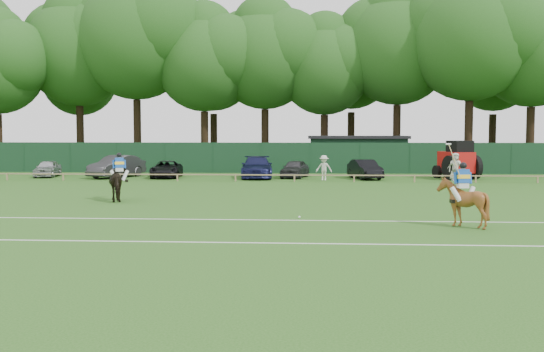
# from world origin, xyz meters

# --- Properties ---
(ground) EXTENTS (160.00, 160.00, 0.00)m
(ground) POSITION_xyz_m (0.00, 0.00, 0.00)
(ground) COLOR #1E4C14
(ground) RESTS_ON ground
(horse_dark) EXTENTS (1.75, 2.35, 1.80)m
(horse_dark) POSITION_xyz_m (-7.05, 5.30, 0.90)
(horse_dark) COLOR black
(horse_dark) RESTS_ON ground
(horse_chestnut) EXTENTS (1.58, 1.73, 1.72)m
(horse_chestnut) POSITION_xyz_m (7.54, -2.23, 0.86)
(horse_chestnut) COLOR brown
(horse_chestnut) RESTS_ON ground
(sedan_silver) EXTENTS (2.05, 3.88, 1.26)m
(sedan_silver) POSITION_xyz_m (-17.57, 21.44, 0.63)
(sedan_silver) COLOR #ADAFB3
(sedan_silver) RESTS_ON ground
(sedan_grey) EXTENTS (3.36, 5.24, 1.63)m
(sedan_grey) POSITION_xyz_m (-12.23, 21.19, 0.82)
(sedan_grey) COLOR #333335
(sedan_grey) RESTS_ON ground
(suv_black) EXTENTS (2.54, 4.65, 1.23)m
(suv_black) POSITION_xyz_m (-8.51, 21.20, 0.62)
(suv_black) COLOR black
(suv_black) RESTS_ON ground
(sedan_navy) EXTENTS (2.64, 5.57, 1.57)m
(sedan_navy) POSITION_xyz_m (-1.85, 21.33, 0.78)
(sedan_navy) COLOR #13173E
(sedan_navy) RESTS_ON ground
(hatch_grey) EXTENTS (2.30, 4.08, 1.31)m
(hatch_grey) POSITION_xyz_m (0.90, 21.80, 0.66)
(hatch_grey) COLOR #323335
(hatch_grey) RESTS_ON ground
(estate_black) EXTENTS (2.44, 4.39, 1.37)m
(estate_black) POSITION_xyz_m (5.95, 20.95, 0.69)
(estate_black) COLOR black
(estate_black) RESTS_ON ground
(spectator_left) EXTENTS (1.18, 0.75, 1.74)m
(spectator_left) POSITION_xyz_m (3.00, 19.39, 0.87)
(spectator_left) COLOR beige
(spectator_left) RESTS_ON ground
(spectator_mid) EXTENTS (1.06, 0.65, 1.69)m
(spectator_mid) POSITION_xyz_m (11.97, 19.52, 0.85)
(spectator_mid) COLOR silver
(spectator_mid) RESTS_ON ground
(spectator_right) EXTENTS (0.97, 0.67, 1.92)m
(spectator_right) POSITION_xyz_m (12.03, 19.69, 0.96)
(spectator_right) COLOR silver
(spectator_right) RESTS_ON ground
(rider_dark) EXTENTS (0.90, 0.57, 1.41)m
(rider_dark) POSITION_xyz_m (-7.04, 5.29, 1.69)
(rider_dark) COLOR silver
(rider_dark) RESTS_ON ground
(rider_chestnut) EXTENTS (0.95, 0.54, 2.05)m
(rider_chestnut) POSITION_xyz_m (7.54, -2.24, 1.63)
(rider_chestnut) COLOR silver
(rider_chestnut) RESTS_ON ground
(polo_ball) EXTENTS (0.09, 0.09, 0.09)m
(polo_ball) POSITION_xyz_m (1.79, -0.38, 0.04)
(polo_ball) COLOR silver
(polo_ball) RESTS_ON ground
(pitch_lines) EXTENTS (60.00, 5.10, 0.01)m
(pitch_lines) POSITION_xyz_m (0.00, -3.50, 0.01)
(pitch_lines) COLOR silver
(pitch_lines) RESTS_ON ground
(pitch_rail) EXTENTS (62.10, 0.10, 0.50)m
(pitch_rail) POSITION_xyz_m (0.00, 18.00, 0.45)
(pitch_rail) COLOR #997F5B
(pitch_rail) RESTS_ON ground
(perimeter_fence) EXTENTS (92.08, 0.08, 2.50)m
(perimeter_fence) POSITION_xyz_m (0.00, 27.00, 1.25)
(perimeter_fence) COLOR #14351E
(perimeter_fence) RESTS_ON ground
(utility_shed) EXTENTS (8.40, 4.40, 3.04)m
(utility_shed) POSITION_xyz_m (6.00, 30.00, 1.54)
(utility_shed) COLOR #14331E
(utility_shed) RESTS_ON ground
(tree_row) EXTENTS (96.00, 12.00, 21.00)m
(tree_row) POSITION_xyz_m (2.00, 35.00, 0.00)
(tree_row) COLOR #26561C
(tree_row) RESTS_ON ground
(tractor) EXTENTS (3.10, 3.78, 2.74)m
(tractor) POSITION_xyz_m (12.52, 21.33, 1.29)
(tractor) COLOR #B61210
(tractor) RESTS_ON ground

